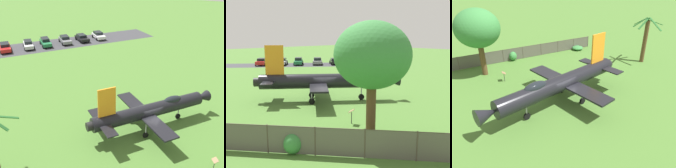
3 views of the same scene
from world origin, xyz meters
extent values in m
plane|color=#47722D|center=(0.00, 0.00, 0.00)|extent=(200.00, 200.00, 0.00)
cylinder|color=black|center=(0.00, 0.00, 2.04)|extent=(10.99, 9.12, 1.48)
cone|color=black|center=(-5.51, 4.35, 2.04)|extent=(2.03, 1.98, 1.25)
cylinder|color=black|center=(5.23, -4.14, 2.04)|extent=(1.02, 1.07, 0.89)
ellipsoid|color=black|center=(-2.22, 1.75, 2.66)|extent=(2.28, 2.07, 0.84)
cube|color=orange|center=(3.83, -3.02, 4.22)|extent=(1.50, 1.23, 2.89)
cube|color=black|center=(-1.20, -2.55, 1.85)|extent=(3.77, 4.16, 0.16)
cube|color=black|center=(2.20, 1.75, 1.85)|extent=(3.77, 4.16, 0.16)
cube|color=black|center=(3.22, -4.63, 2.18)|extent=(1.98, 2.09, 0.10)
cube|color=black|center=(5.25, -2.06, 2.18)|extent=(1.98, 2.09, 0.10)
cylinder|color=#A5A8AD|center=(-3.02, 2.39, 1.09)|extent=(0.12, 0.12, 1.59)
cylinder|color=black|center=(-3.02, 2.39, 0.30)|extent=(0.58, 0.51, 0.60)
cylinder|color=#A5A8AD|center=(0.12, -1.92, 1.09)|extent=(0.12, 0.12, 1.59)
cylinder|color=black|center=(0.12, -1.92, 0.30)|extent=(0.58, 0.51, 0.60)
cylinder|color=#A5A8AD|center=(1.90, 0.33, 1.09)|extent=(0.12, 0.12, 1.59)
cylinder|color=black|center=(1.90, 0.33, 0.30)|extent=(0.58, 0.51, 0.60)
cylinder|color=brown|center=(4.80, 10.06, 2.10)|extent=(0.62, 0.62, 4.19)
ellipsoid|color=#387F3D|center=(4.80, 10.06, 5.48)|extent=(4.68, 4.94, 4.25)
cylinder|color=brown|center=(12.06, -9.01, 2.75)|extent=(0.54, 0.54, 5.49)
cube|color=#235B26|center=(13.10, -9.21, 5.29)|extent=(1.93, 0.58, 1.01)
cube|color=#235B26|center=(12.61, -8.23, 5.29)|extent=(1.13, 1.48, 1.11)
cube|color=#235B26|center=(11.83, -8.04, 5.29)|extent=(0.63, 1.72, 1.14)
cube|color=#235B26|center=(11.04, -8.32, 5.29)|extent=(2.04, 1.50, 1.00)
cube|color=#235B26|center=(10.98, -9.66, 5.29)|extent=(2.06, 1.36, 1.24)
cube|color=#235B26|center=(12.01, -9.92, 5.29)|extent=(0.33, 1.76, 0.60)
cube|color=#235B26|center=(12.61, -9.67, 5.29)|extent=(1.25, 1.43, 0.51)
cylinder|color=#4C4238|center=(17.64, -1.36, 0.85)|extent=(0.08, 0.08, 1.71)
cylinder|color=#4C4238|center=(15.91, 0.81, 0.85)|extent=(0.08, 0.08, 1.71)
cylinder|color=#4C4238|center=(14.18, 2.99, 0.85)|extent=(0.08, 0.08, 1.71)
cylinder|color=#4C4238|center=(12.45, 5.16, 0.85)|extent=(0.08, 0.08, 1.71)
cylinder|color=#4C4238|center=(10.72, 7.33, 0.85)|extent=(0.08, 0.08, 1.71)
cylinder|color=#4C4238|center=(8.99, 9.50, 0.85)|extent=(0.08, 0.08, 1.71)
cylinder|color=#4C4238|center=(7.26, 11.68, 0.85)|extent=(0.08, 0.08, 1.71)
cylinder|color=#4C4238|center=(5.53, 13.85, 0.85)|extent=(0.08, 0.08, 1.71)
cylinder|color=#4C4238|center=(9.86, 8.42, 1.66)|extent=(15.62, 19.59, 0.05)
cube|color=#59544C|center=(9.86, 8.42, 0.85)|extent=(15.60, 19.57, 1.64)
ellipsoid|color=#387F3D|center=(15.70, 0.14, 0.31)|extent=(1.70, 1.69, 0.62)
ellipsoid|color=#387F3D|center=(9.71, 8.42, 0.62)|extent=(1.18, 1.00, 1.24)
cylinder|color=#333333|center=(3.40, 7.05, 0.45)|extent=(0.06, 0.06, 0.90)
cube|color=olive|center=(3.40, 7.05, 1.02)|extent=(0.72, 0.65, 0.25)
camera|label=1|loc=(22.10, 6.74, 16.26)|focal=41.12mm
camera|label=2|loc=(18.31, 21.02, 6.80)|focal=44.69mm
camera|label=3|loc=(-17.02, -2.93, 10.87)|focal=34.79mm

